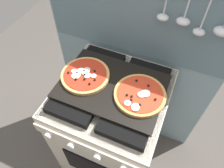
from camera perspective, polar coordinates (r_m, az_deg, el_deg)
name	(u,v)px	position (r m, az deg, el deg)	size (l,w,h in m)	color
ground_plane	(112,152)	(1.89, 0.00, -17.83)	(4.00, 4.00, 0.00)	#4C4742
kitchen_backsplash	(133,61)	(1.40, 5.61, 6.25)	(1.10, 0.09, 1.55)	#7A939E
stove	(112,127)	(1.48, -0.03, -11.65)	(0.60, 0.64, 0.90)	beige
baking_tray	(112,86)	(1.10, 0.00, -0.59)	(0.54, 0.38, 0.02)	black
pizza_left	(85,74)	(1.13, -7.23, 2.59)	(0.26, 0.26, 0.03)	tan
pizza_right	(140,95)	(1.05, 7.54, -2.90)	(0.26, 0.26, 0.03)	tan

